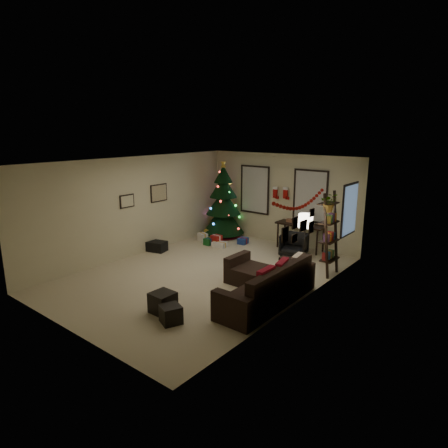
% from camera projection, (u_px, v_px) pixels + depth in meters
% --- Properties ---
extents(floor, '(7.00, 7.00, 0.00)m').
position_uv_depth(floor, '(205.00, 274.00, 9.42)').
color(floor, beige).
rests_on(floor, ground).
extents(ceiling, '(7.00, 7.00, 0.00)m').
position_uv_depth(ceiling, '(204.00, 161.00, 8.77)').
color(ceiling, white).
rests_on(ceiling, floor).
extents(wall_back, '(5.00, 0.00, 5.00)m').
position_uv_depth(wall_back, '(282.00, 199.00, 11.75)').
color(wall_back, beige).
rests_on(wall_back, floor).
extents(wall_front, '(5.00, 0.00, 5.00)m').
position_uv_depth(wall_front, '(64.00, 258.00, 6.44)').
color(wall_front, beige).
rests_on(wall_front, floor).
extents(wall_left, '(0.00, 7.00, 7.00)m').
position_uv_depth(wall_left, '(136.00, 207.00, 10.61)').
color(wall_left, beige).
rests_on(wall_left, floor).
extents(wall_right, '(0.00, 7.00, 7.00)m').
position_uv_depth(wall_right, '(301.00, 238.00, 7.58)').
color(wall_right, beige).
rests_on(wall_right, floor).
extents(window_back_left, '(1.05, 0.06, 1.50)m').
position_uv_depth(window_back_left, '(255.00, 190.00, 12.26)').
color(window_back_left, '#728CB2').
rests_on(window_back_left, wall_back).
extents(window_back_right, '(1.05, 0.06, 1.50)m').
position_uv_depth(window_back_right, '(310.00, 196.00, 11.10)').
color(window_back_right, '#728CB2').
rests_on(window_back_right, wall_back).
extents(window_right_wall, '(0.06, 0.90, 1.30)m').
position_uv_depth(window_right_wall, '(350.00, 210.00, 9.50)').
color(window_right_wall, '#728CB2').
rests_on(window_right_wall, wall_right).
extents(christmas_tree, '(1.34, 1.34, 2.50)m').
position_uv_depth(christmas_tree, '(223.00, 205.00, 12.52)').
color(christmas_tree, black).
rests_on(christmas_tree, floor).
extents(presents, '(1.50, 1.01, 0.30)m').
position_uv_depth(presents, '(216.00, 239.00, 11.97)').
color(presents, silver).
rests_on(presents, floor).
extents(sofa, '(1.75, 2.56, 0.84)m').
position_uv_depth(sofa, '(265.00, 286.00, 8.03)').
color(sofa, black).
rests_on(sofa, floor).
extents(pillow_red_a, '(0.14, 0.49, 0.49)m').
position_uv_depth(pillow_red_a, '(266.00, 281.00, 7.34)').
color(pillow_red_a, maroon).
rests_on(pillow_red_a, sofa).
extents(pillow_red_b, '(0.22, 0.50, 0.48)m').
position_uv_depth(pillow_red_b, '(282.00, 272.00, 7.78)').
color(pillow_red_b, maroon).
rests_on(pillow_red_b, sofa).
extents(pillow_cream, '(0.18, 0.43, 0.42)m').
position_uv_depth(pillow_cream, '(297.00, 264.00, 8.26)').
color(pillow_cream, '#C5B19F').
rests_on(pillow_cream, sofa).
extents(ottoman_near, '(0.43, 0.43, 0.40)m').
position_uv_depth(ottoman_near, '(163.00, 302.00, 7.44)').
color(ottoman_near, black).
rests_on(ottoman_near, floor).
extents(ottoman_far, '(0.46, 0.46, 0.33)m').
position_uv_depth(ottoman_far, '(171.00, 314.00, 7.04)').
color(ottoman_far, black).
rests_on(ottoman_far, floor).
extents(desk, '(1.42, 0.51, 0.76)m').
position_uv_depth(desk, '(301.00, 227.00, 11.20)').
color(desk, black).
rests_on(desk, floor).
extents(desk_chair, '(0.75, 0.72, 0.64)m').
position_uv_depth(desk_chair, '(294.00, 245.00, 10.70)').
color(desk_chair, black).
rests_on(desk_chair, floor).
extents(bookshelf, '(0.30, 0.58, 2.00)m').
position_uv_depth(bookshelf, '(330.00, 236.00, 9.19)').
color(bookshelf, black).
rests_on(bookshelf, floor).
extents(potted_plant, '(0.66, 0.63, 0.57)m').
position_uv_depth(potted_plant, '(329.00, 200.00, 8.85)').
color(potted_plant, '#4C4C4C').
rests_on(potted_plant, bookshelf).
extents(floor_lamp, '(0.32, 0.32, 1.54)m').
position_uv_depth(floor_lamp, '(305.00, 225.00, 8.87)').
color(floor_lamp, black).
rests_on(floor_lamp, floor).
extents(art_map, '(0.04, 0.60, 0.50)m').
position_uv_depth(art_map, '(159.00, 193.00, 11.17)').
color(art_map, black).
rests_on(art_map, wall_left).
extents(art_abstract, '(0.04, 0.45, 0.35)m').
position_uv_depth(art_abstract, '(127.00, 201.00, 10.34)').
color(art_abstract, black).
rests_on(art_abstract, wall_left).
extents(gallery, '(0.03, 1.25, 0.54)m').
position_uv_depth(gallery, '(299.00, 228.00, 7.48)').
color(gallery, black).
rests_on(gallery, wall_right).
extents(garland, '(0.08, 1.90, 0.30)m').
position_uv_depth(garland, '(300.00, 201.00, 7.42)').
color(garland, '#A5140C').
rests_on(garland, wall_right).
extents(stocking_left, '(0.20, 0.05, 0.36)m').
position_uv_depth(stocking_left, '(275.00, 192.00, 11.69)').
color(stocking_left, '#990F0C').
rests_on(stocking_left, wall_back).
extents(stocking_right, '(0.20, 0.05, 0.36)m').
position_uv_depth(stocking_right, '(286.00, 193.00, 11.51)').
color(stocking_right, '#990F0C').
rests_on(stocking_right, wall_back).
extents(storage_bin, '(0.65, 0.51, 0.29)m').
position_uv_depth(storage_bin, '(156.00, 246.00, 11.18)').
color(storage_bin, black).
rests_on(storage_bin, floor).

